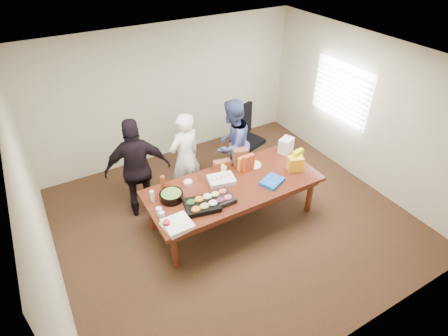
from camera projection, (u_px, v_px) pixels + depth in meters
floor at (233, 219)px, 6.23m from camera, size 5.50×5.00×0.02m
ceiling at (236, 63)px, 4.66m from camera, size 5.50×5.00×0.02m
wall_back at (169, 93)px, 7.22m from camera, size 5.50×0.04×2.70m
wall_front at (363, 269)px, 3.68m from camera, size 5.50×0.04×2.70m
wall_left at (36, 215)px, 4.33m from camera, size 0.04×5.00×2.70m
wall_right at (365, 111)px, 6.57m from camera, size 0.04×5.00×2.70m
window_panel at (341, 92)px, 6.89m from camera, size 0.03×1.40×1.10m
window_blinds at (339, 93)px, 6.88m from camera, size 0.04×1.36×1.00m
conference_table at (233, 202)px, 6.01m from camera, size 2.80×1.20×0.75m
office_chair at (248, 139)px, 7.26m from camera, size 0.75×0.75×1.18m
person_center at (185, 157)px, 6.27m from camera, size 0.69×0.54×1.67m
person_right at (232, 144)px, 6.59m from camera, size 1.04×0.96×1.71m
person_left at (138, 169)px, 5.88m from camera, size 1.13×0.69×1.79m
veggie_tray at (202, 205)px, 5.33m from camera, size 0.57×0.48×0.08m
fruit_tray at (218, 199)px, 5.44m from camera, size 0.46×0.36×0.07m
sheet_cake at (221, 180)px, 5.83m from camera, size 0.47×0.39×0.07m
salad_bowl at (171, 196)px, 5.46m from camera, size 0.39×0.39×0.12m
chip_bag_blue at (272, 181)px, 5.81m from camera, size 0.44×0.39×0.05m
chip_bag_red at (248, 163)px, 6.03m from camera, size 0.21×0.11×0.29m
chip_bag_yellow at (297, 159)px, 6.11m from camera, size 0.23×0.13×0.32m
chip_bag_orange at (242, 164)px, 6.05m from camera, size 0.17×0.09×0.25m
mayo_jar at (224, 170)px, 5.99m from camera, size 0.11×0.11×0.14m
mustard_bottle at (223, 169)px, 6.00m from camera, size 0.07×0.07×0.17m
dressing_bottle at (163, 182)px, 5.66m from camera, size 0.08×0.08×0.22m
ranch_bottle at (152, 196)px, 5.41m from camera, size 0.08×0.08×0.19m
banana_bunch at (248, 161)px, 6.27m from camera, size 0.25×0.20×0.07m
bread_loaf at (222, 164)px, 6.16m from camera, size 0.30×0.17×0.11m
kraft_bag at (241, 157)px, 6.14m from camera, size 0.27×0.20×0.32m
red_cup at (167, 225)px, 4.95m from camera, size 0.12×0.12×0.13m
clear_cup_a at (162, 215)px, 5.12m from camera, size 0.08×0.08×0.11m
clear_cup_b at (159, 211)px, 5.18m from camera, size 0.11×0.11×0.12m
pizza_box_lower at (177, 226)px, 5.01m from camera, size 0.41×0.41×0.04m
pizza_box_upper at (178, 224)px, 4.97m from camera, size 0.38×0.38×0.04m
plate_a at (254, 165)px, 6.23m from camera, size 0.30×0.30×0.02m
plate_b at (246, 161)px, 6.32m from camera, size 0.26×0.26×0.01m
dip_bowl_a at (244, 167)px, 6.13m from camera, size 0.16×0.16×0.06m
dip_bowl_b at (188, 183)px, 5.79m from camera, size 0.17×0.17×0.05m
grocery_bag_white at (286, 145)px, 6.49m from camera, size 0.31×0.27×0.27m
grocery_bag_yellow at (295, 164)px, 6.05m from camera, size 0.29×0.24×0.25m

